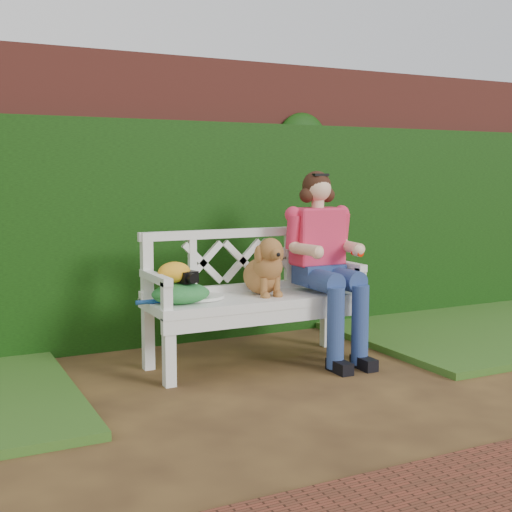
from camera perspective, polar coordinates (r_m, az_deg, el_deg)
name	(u,v)px	position (r m, az deg, el deg)	size (l,w,h in m)	color
ground	(297,402)	(4.01, 3.42, -12.07)	(60.00, 60.00, 0.00)	#362416
brick_wall	(180,199)	(5.53, -6.39, 4.71)	(10.00, 0.30, 2.20)	brown
ivy_hedge	(190,233)	(5.34, -5.54, 1.96)	(10.00, 0.18, 1.70)	#15490C
grass_right	(490,326)	(6.14, 18.93, -5.54)	(2.60, 2.00, 0.05)	#1E4814
garden_bench	(256,330)	(4.71, 0.00, -6.18)	(1.58, 0.60, 0.48)	white
seated_woman	(320,269)	(4.86, 5.38, -1.12)	(0.53, 0.71, 1.26)	red
dog	(264,265)	(4.66, 0.66, -0.79)	(0.27, 0.36, 0.40)	#A86541
tennis_racket	(196,298)	(4.50, -5.04, -3.49)	(0.63, 0.26, 0.03)	silver
green_bag	(181,293)	(4.40, -6.29, -3.08)	(0.38, 0.29, 0.13)	#299423
camera_item	(188,277)	(4.39, -5.69, -1.76)	(0.11, 0.08, 0.07)	black
baseball_glove	(174,272)	(4.40, -6.83, -1.36)	(0.21, 0.16, 0.14)	orange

